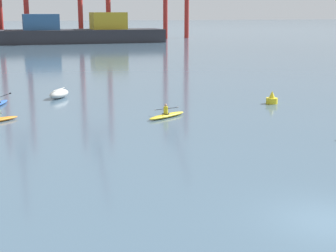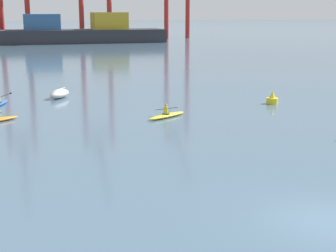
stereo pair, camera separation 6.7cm
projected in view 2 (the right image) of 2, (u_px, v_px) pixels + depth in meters
ground_plane at (329, 222)px, 17.34m from camera, size 800.00×800.00×0.00m
container_barge at (43, 33)px, 113.74m from camera, size 55.49×9.82×6.86m
capsized_dinghy at (59, 94)px, 42.10m from camera, size 2.33×2.78×0.76m
channel_buoy at (272, 99)px, 39.46m from camera, size 0.90×0.90×1.00m
kayak_yellow at (167, 115)px, 34.36m from camera, size 3.23×2.25×0.95m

